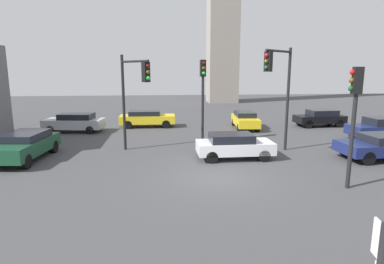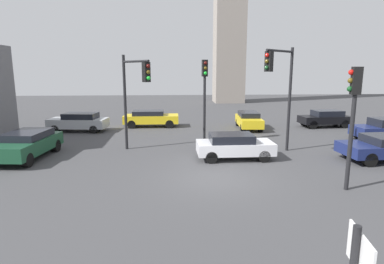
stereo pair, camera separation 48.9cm
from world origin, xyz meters
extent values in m
plane|color=#424244|center=(0.00, 0.00, 0.00)|extent=(91.83, 91.83, 0.00)
cube|color=white|center=(0.44, -9.64, 2.36)|extent=(0.18, 0.79, 0.51)
cylinder|color=black|center=(4.86, -1.66, 2.33)|extent=(0.16, 0.16, 4.67)
cube|color=black|center=(4.86, -1.66, 4.17)|extent=(0.38, 0.38, 1.00)
sphere|color=red|center=(4.66, -1.62, 4.47)|extent=(0.20, 0.20, 0.20)
sphere|color=#594714|center=(4.66, -1.62, 4.17)|extent=(0.20, 0.20, 0.20)
sphere|color=#14471E|center=(4.66, -1.62, 3.87)|extent=(0.20, 0.20, 0.20)
cylinder|color=black|center=(4.73, 4.51, 2.87)|extent=(0.16, 0.16, 5.74)
cylinder|color=black|center=(3.77, 3.67, 5.51)|extent=(1.99, 1.78, 0.12)
cube|color=black|center=(3.01, 2.99, 4.96)|extent=(0.45, 0.45, 1.00)
sphere|color=red|center=(2.86, 2.86, 5.26)|extent=(0.20, 0.20, 0.20)
sphere|color=#594714|center=(2.86, 2.86, 4.96)|extent=(0.20, 0.20, 0.20)
sphere|color=#14471E|center=(2.86, 2.86, 4.66)|extent=(0.20, 0.20, 0.20)
cylinder|color=black|center=(-4.49, 5.45, 2.69)|extent=(0.16, 0.16, 5.37)
cylinder|color=black|center=(-3.72, 4.41, 4.99)|extent=(1.62, 2.14, 0.12)
cube|color=black|center=(-3.11, 3.58, 4.44)|extent=(0.45, 0.45, 1.00)
sphere|color=#4C0F0C|center=(-2.99, 3.42, 4.74)|extent=(0.20, 0.20, 0.20)
sphere|color=#594714|center=(-2.99, 3.42, 4.44)|extent=(0.20, 0.20, 0.20)
sphere|color=green|center=(-2.99, 3.42, 4.14)|extent=(0.20, 0.20, 0.20)
cylinder|color=black|center=(0.19, 6.73, 2.57)|extent=(0.16, 0.16, 5.15)
cube|color=black|center=(0.19, 6.73, 4.65)|extent=(0.36, 0.36, 1.00)
sphere|color=#4C0F0C|center=(0.22, 6.53, 4.95)|extent=(0.20, 0.20, 0.20)
sphere|color=#594714|center=(0.22, 6.53, 4.65)|extent=(0.20, 0.20, 0.20)
sphere|color=green|center=(0.22, 6.53, 4.35)|extent=(0.20, 0.20, 0.20)
cube|color=#ADB2B7|center=(-8.84, 11.23, 0.63)|extent=(4.41, 2.23, 0.68)
cube|color=black|center=(-8.63, 11.21, 1.16)|extent=(2.54, 1.80, 0.46)
cylinder|color=black|center=(-10.36, 10.69, 0.29)|extent=(0.62, 0.38, 0.59)
cylinder|color=black|center=(-10.19, 12.11, 0.29)|extent=(0.62, 0.38, 0.59)
cylinder|color=black|center=(-7.50, 10.35, 0.29)|extent=(0.62, 0.38, 0.59)
cylinder|color=black|center=(-7.33, 11.77, 0.29)|extent=(0.62, 0.38, 0.59)
cube|color=#19472D|center=(-9.42, 3.70, 0.69)|extent=(2.44, 4.60, 0.70)
cube|color=black|center=(-9.39, 3.92, 1.20)|extent=(2.00, 2.64, 0.40)
cylinder|color=black|center=(-8.75, 2.12, 0.34)|extent=(0.43, 0.72, 0.69)
cylinder|color=black|center=(-8.45, 5.11, 0.34)|extent=(0.43, 0.72, 0.69)
cylinder|color=black|center=(-10.08, 5.28, 0.34)|extent=(0.43, 0.72, 0.69)
cube|color=yellow|center=(4.16, 11.46, 0.61)|extent=(1.89, 4.04, 0.63)
cube|color=black|center=(4.18, 11.66, 1.10)|extent=(1.58, 2.30, 0.42)
cylinder|color=black|center=(4.73, 10.08, 0.29)|extent=(0.33, 0.61, 0.59)
cylinder|color=black|center=(3.41, 10.17, 0.29)|extent=(0.33, 0.61, 0.59)
cylinder|color=black|center=(4.92, 12.76, 0.29)|extent=(0.33, 0.61, 0.59)
cylinder|color=black|center=(3.59, 12.85, 0.29)|extent=(0.33, 0.61, 0.59)
cylinder|color=black|center=(7.56, 1.22, 0.34)|extent=(0.70, 0.41, 0.68)
cylinder|color=black|center=(7.47, 2.90, 0.34)|extent=(0.70, 0.41, 0.68)
cube|color=black|center=(10.43, 11.82, 0.62)|extent=(4.04, 1.93, 0.58)
cube|color=black|center=(10.63, 11.84, 1.11)|extent=(2.30, 1.61, 0.49)
cylinder|color=black|center=(9.15, 11.05, 0.33)|extent=(0.67, 0.34, 0.65)
cylinder|color=black|center=(9.05, 12.40, 0.33)|extent=(0.67, 0.34, 0.65)
cylinder|color=black|center=(11.81, 11.24, 0.33)|extent=(0.67, 0.34, 0.65)
cylinder|color=black|center=(11.72, 12.59, 0.33)|extent=(0.67, 0.34, 0.65)
cube|color=silver|center=(1.40, 2.96, 0.60)|extent=(3.93, 1.79, 0.59)
cube|color=black|center=(1.21, 2.96, 1.09)|extent=(2.21, 1.56, 0.46)
cylinder|color=black|center=(2.72, 3.69, 0.30)|extent=(0.61, 0.32, 0.61)
cylinder|color=black|center=(2.74, 2.26, 0.30)|extent=(0.61, 0.32, 0.61)
cylinder|color=black|center=(0.07, 3.66, 0.30)|extent=(0.61, 0.32, 0.61)
cylinder|color=black|center=(0.08, 2.23, 0.30)|extent=(0.61, 0.32, 0.61)
cylinder|color=black|center=(10.67, 5.80, 0.34)|extent=(0.69, 0.34, 0.68)
cylinder|color=black|center=(10.62, 7.25, 0.34)|extent=(0.69, 0.34, 0.68)
cube|color=yellow|center=(-3.51, 12.89, 0.64)|extent=(4.39, 1.78, 0.63)
cube|color=black|center=(-3.73, 12.89, 1.12)|extent=(2.46, 1.56, 0.40)
cylinder|color=black|center=(-2.02, 13.60, 0.33)|extent=(0.65, 0.32, 0.65)
cylinder|color=black|center=(-2.03, 12.16, 0.33)|extent=(0.65, 0.32, 0.65)
cylinder|color=black|center=(-4.99, 13.62, 0.33)|extent=(0.65, 0.32, 0.65)
cylinder|color=black|center=(-5.00, 12.18, 0.33)|extent=(0.65, 0.32, 0.65)
camera|label=1|loc=(-2.33, -13.06, 4.56)|focal=30.19mm
camera|label=2|loc=(-1.84, -13.10, 4.56)|focal=30.19mm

